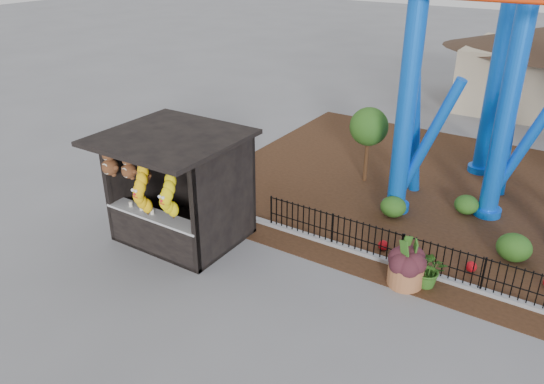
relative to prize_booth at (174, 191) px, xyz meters
The scene contains 9 objects.
ground 3.50m from the prize_booth, 17.00° to the right, with size 120.00×120.00×0.00m, color slate.
mulch_bed 10.08m from the prize_booth, 45.30° to the left, with size 18.00×12.00×0.02m, color #331E11.
curb 7.46m from the prize_booth, 16.53° to the left, with size 18.00×0.18×0.12m, color gray.
prize_booth is the anchor object (origin of this frame).
picket_fence 8.24m from the prize_booth, 14.74° to the left, with size 12.20×0.06×1.00m, color black, non-canonical shape.
terracotta_planter 6.44m from the prize_booth, 13.09° to the left, with size 0.87×0.87×0.55m, color #9C5E38.
planter_foliage 6.35m from the prize_booth, 13.09° to the left, with size 0.70×0.70×0.64m, color #35151C.
potted_plant 6.93m from the prize_booth, 14.11° to the left, with size 0.87×0.76×0.97m, color #215D1B.
landscaping 8.95m from the prize_booth, 31.58° to the left, with size 7.33×3.90×0.72m.
Camera 1 is at (6.24, -8.51, 7.78)m, focal length 35.00 mm.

